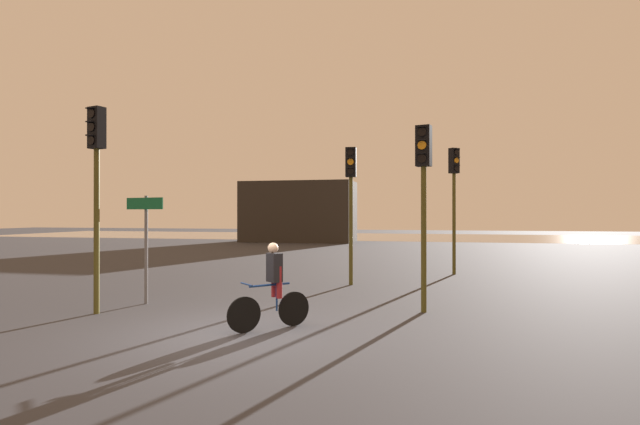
{
  "coord_description": "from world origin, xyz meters",
  "views": [
    {
      "loc": [
        3.61,
        -8.39,
        2.15
      ],
      "look_at": [
        0.5,
        5.0,
        2.2
      ],
      "focal_mm": 28.0,
      "sensor_mm": 36.0,
      "label": 1
    }
  ],
  "objects_px": {
    "traffic_light_center": "(351,189)",
    "cyclist": "(273,285)",
    "traffic_light_near_left": "(96,170)",
    "direction_sign_post": "(146,233)",
    "traffic_light_far_right": "(454,187)",
    "traffic_light_near_right": "(424,182)",
    "distant_building": "(299,212)"
  },
  "relations": [
    {
      "from": "traffic_light_center",
      "to": "cyclist",
      "type": "distance_m",
      "value": 6.44
    },
    {
      "from": "traffic_light_center",
      "to": "traffic_light_near_left",
      "type": "bearing_deg",
      "value": 45.83
    },
    {
      "from": "traffic_light_near_left",
      "to": "direction_sign_post",
      "type": "bearing_deg",
      "value": -91.88
    },
    {
      "from": "traffic_light_far_right",
      "to": "direction_sign_post",
      "type": "bearing_deg",
      "value": 6.36
    },
    {
      "from": "traffic_light_near_right",
      "to": "traffic_light_near_left",
      "type": "relative_size",
      "value": 0.92
    },
    {
      "from": "traffic_light_near_left",
      "to": "cyclist",
      "type": "distance_m",
      "value": 4.79
    },
    {
      "from": "traffic_light_center",
      "to": "cyclist",
      "type": "bearing_deg",
      "value": 81.23
    },
    {
      "from": "traffic_light_near_left",
      "to": "cyclist",
      "type": "bearing_deg",
      "value": -173.02
    },
    {
      "from": "distant_building",
      "to": "traffic_light_center",
      "type": "bearing_deg",
      "value": -70.67
    },
    {
      "from": "traffic_light_near_left",
      "to": "direction_sign_post",
      "type": "distance_m",
      "value": 1.96
    },
    {
      "from": "traffic_light_near_right",
      "to": "cyclist",
      "type": "distance_m",
      "value": 4.09
    },
    {
      "from": "direction_sign_post",
      "to": "distant_building",
      "type": "bearing_deg",
      "value": -71.61
    },
    {
      "from": "traffic_light_near_left",
      "to": "traffic_light_far_right",
      "type": "xyz_separation_m",
      "value": [
        7.8,
        9.04,
        0.03
      ]
    },
    {
      "from": "direction_sign_post",
      "to": "cyclist",
      "type": "bearing_deg",
      "value": 165.35
    },
    {
      "from": "traffic_light_far_right",
      "to": "cyclist",
      "type": "height_order",
      "value": "traffic_light_far_right"
    },
    {
      "from": "cyclist",
      "to": "direction_sign_post",
      "type": "bearing_deg",
      "value": 17.91
    },
    {
      "from": "distant_building",
      "to": "direction_sign_post",
      "type": "relative_size",
      "value": 3.32
    },
    {
      "from": "traffic_light_near_right",
      "to": "direction_sign_post",
      "type": "distance_m",
      "value": 6.66
    },
    {
      "from": "distant_building",
      "to": "traffic_light_near_right",
      "type": "relative_size",
      "value": 2.1
    },
    {
      "from": "cyclist",
      "to": "traffic_light_center",
      "type": "bearing_deg",
      "value": -51.22
    },
    {
      "from": "traffic_light_near_right",
      "to": "traffic_light_center",
      "type": "bearing_deg",
      "value": -45.25
    },
    {
      "from": "traffic_light_center",
      "to": "direction_sign_post",
      "type": "xyz_separation_m",
      "value": [
        -4.28,
        -4.27,
        -1.23
      ]
    },
    {
      "from": "distant_building",
      "to": "traffic_light_near_left",
      "type": "xyz_separation_m",
      "value": [
        3.3,
        -28.23,
        0.77
      ]
    },
    {
      "from": "cyclist",
      "to": "traffic_light_far_right",
      "type": "bearing_deg",
      "value": -67.62
    },
    {
      "from": "traffic_light_far_right",
      "to": "distant_building",
      "type": "bearing_deg",
      "value": -99.72
    },
    {
      "from": "traffic_light_near_left",
      "to": "traffic_light_far_right",
      "type": "height_order",
      "value": "traffic_light_far_right"
    },
    {
      "from": "direction_sign_post",
      "to": "cyclist",
      "type": "height_order",
      "value": "direction_sign_post"
    },
    {
      "from": "traffic_light_near_right",
      "to": "traffic_light_far_right",
      "type": "relative_size",
      "value": 0.91
    },
    {
      "from": "traffic_light_near_right",
      "to": "cyclist",
      "type": "xyz_separation_m",
      "value": [
        -2.72,
        -2.27,
        -2.05
      ]
    },
    {
      "from": "traffic_light_center",
      "to": "traffic_light_far_right",
      "type": "bearing_deg",
      "value": -136.66
    },
    {
      "from": "traffic_light_near_right",
      "to": "traffic_light_far_right",
      "type": "bearing_deg",
      "value": -83.01
    },
    {
      "from": "traffic_light_far_right",
      "to": "cyclist",
      "type": "relative_size",
      "value": 2.79
    }
  ]
}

